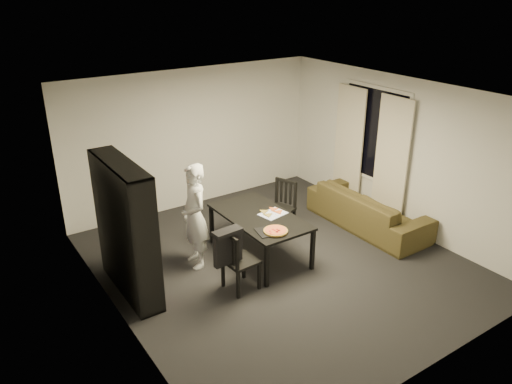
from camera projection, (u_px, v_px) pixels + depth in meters
room at (282, 185)px, 7.20m from camera, size 5.01×5.51×2.61m
window_pane at (374, 134)px, 8.85m from camera, size 0.02×1.40×1.60m
window_frame at (374, 134)px, 8.85m from camera, size 0.03×1.52×1.72m
curtain_left at (391, 162)px, 8.55m from camera, size 0.03×0.70×2.25m
curtain_right at (349, 146)px, 9.34m from camera, size 0.03×0.70×2.25m
bookshelf at (126, 229)px, 6.68m from camera, size 0.35×1.50×1.90m
dining_table at (260, 219)px, 7.68m from camera, size 0.92×1.66×0.69m
chair_left at (236, 258)px, 6.83m from camera, size 0.45×0.45×0.91m
chair_right at (282, 203)px, 8.47m from camera, size 0.56×0.56×0.93m
draped_jacket at (228, 245)px, 6.67m from camera, size 0.43×0.21×0.51m
person at (195, 216)px, 7.36m from camera, size 0.45×0.63×1.62m
baking_tray at (271, 231)px, 7.17m from camera, size 0.46×0.39×0.01m
pepperoni_pizza at (276, 231)px, 7.13m from camera, size 0.35×0.35×0.03m
kitchen_towel at (273, 214)px, 7.70m from camera, size 0.45×0.37×0.01m
pizza_slices at (271, 212)px, 7.74m from camera, size 0.37×0.32×0.01m
sofa at (368, 209)px, 8.72m from camera, size 0.89×2.27×0.66m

